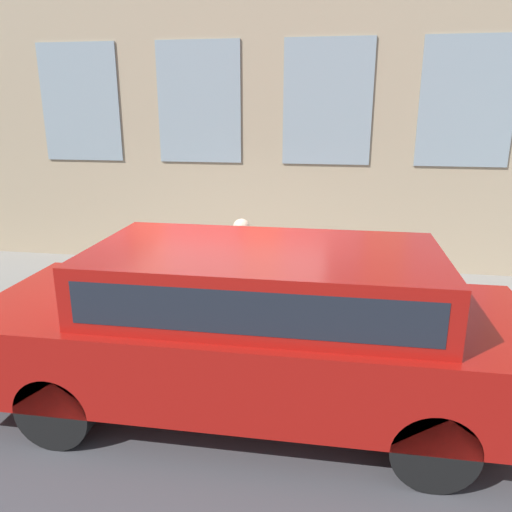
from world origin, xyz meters
The scene contains 6 objects.
ground_plane centered at (0.00, 0.00, 0.00)m, with size 80.00×80.00×0.00m, color #47474C.
sidewalk centered at (1.56, 0.00, 0.09)m, with size 3.12×60.00×0.17m.
building_facade centered at (3.27, 0.00, 4.32)m, with size 0.33×40.00×8.63m.
fire_hydrant centered at (0.46, -0.52, 0.61)m, with size 0.30×0.42×0.86m.
person centered at (0.59, -0.11, 1.04)m, with size 0.35×0.23×1.43m.
parked_truck_red_near centered at (-1.27, -0.61, 1.01)m, with size 2.01×5.39×1.74m.
Camera 1 is at (-5.80, -1.35, 3.04)m, focal length 35.00 mm.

